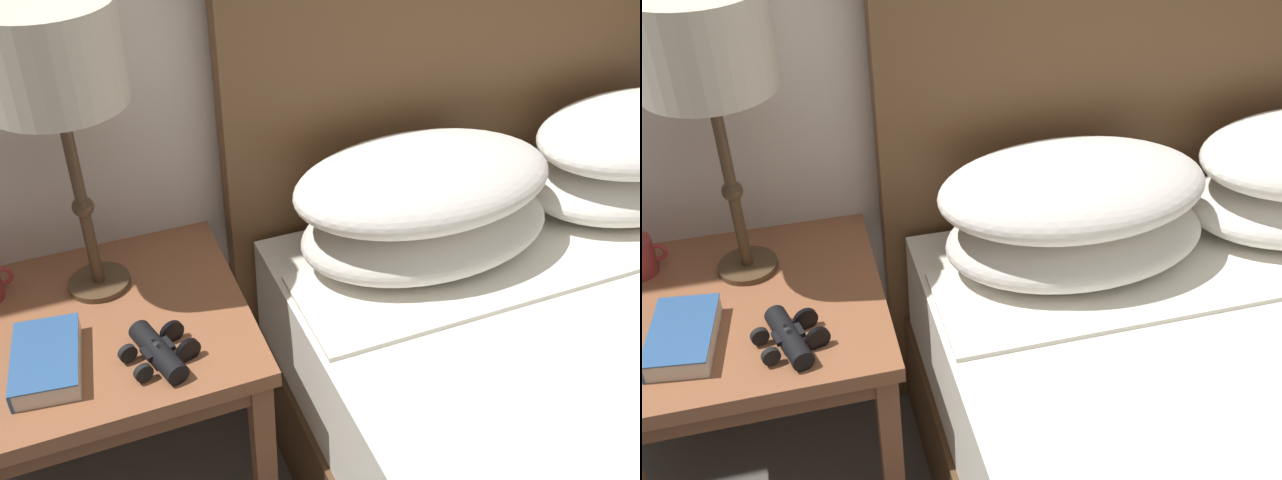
{
  "view_description": "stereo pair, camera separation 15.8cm",
  "coord_description": "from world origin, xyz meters",
  "views": [
    {
      "loc": [
        -0.68,
        -0.43,
        1.62
      ],
      "look_at": [
        -0.2,
        0.76,
        0.69
      ],
      "focal_mm": 42.0,
      "sensor_mm": 36.0,
      "label": 1
    },
    {
      "loc": [
        -0.53,
        -0.48,
        1.62
      ],
      "look_at": [
        -0.2,
        0.76,
        0.69
      ],
      "focal_mm": 42.0,
      "sensor_mm": 36.0,
      "label": 2
    }
  ],
  "objects": [
    {
      "name": "book_on_nightstand",
      "position": [
        -0.78,
        0.69,
        0.61
      ],
      "size": [
        0.15,
        0.21,
        0.04
      ],
      "color": "silver",
      "rests_on": "nightstand"
    },
    {
      "name": "nightstand",
      "position": [
        -0.66,
        0.81,
        0.51
      ],
      "size": [
        0.58,
        0.58,
        0.59
      ],
      "color": "brown",
      "rests_on": "ground_plane"
    },
    {
      "name": "binoculars_pair",
      "position": [
        -0.58,
        0.63,
        0.61
      ],
      "size": [
        0.15,
        0.16,
        0.05
      ],
      "color": "black",
      "rests_on": "nightstand"
    },
    {
      "name": "table_lamp",
      "position": [
        -0.65,
        0.91,
        1.1
      ],
      "size": [
        0.26,
        0.26,
        0.62
      ],
      "color": "#4C3823",
      "rests_on": "nightstand"
    }
  ]
}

